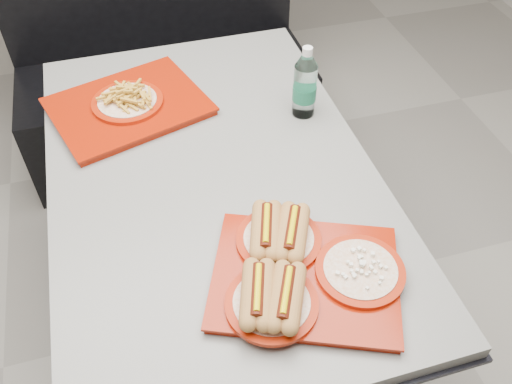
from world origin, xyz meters
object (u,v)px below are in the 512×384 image
object	(u,v)px
diner_table	(215,210)
booth_bench	(164,69)
tray_far	(128,103)
water_bottle	(305,86)
tray_near	(298,270)

from	to	relation	value
diner_table	booth_bench	world-z (taller)	booth_bench
diner_table	tray_far	xyz separation A→B (m)	(-0.19, 0.35, 0.19)
tray_far	water_bottle	world-z (taller)	water_bottle
diner_table	water_bottle	distance (m)	0.46
tray_near	water_bottle	xyz separation A→B (m)	(0.23, 0.60, 0.07)
diner_table	tray_near	xyz separation A→B (m)	(0.11, -0.42, 0.20)
booth_bench	tray_near	world-z (taller)	booth_bench
tray_far	tray_near	bearing A→B (deg)	-68.48
diner_table	tray_far	world-z (taller)	tray_far
booth_bench	water_bottle	distance (m)	1.07
booth_bench	tray_near	distance (m)	1.56
booth_bench	water_bottle	size ratio (longest dim) A/B	5.80
tray_near	water_bottle	size ratio (longest dim) A/B	2.25
tray_far	water_bottle	bearing A→B (deg)	-17.53
tray_near	tray_far	xyz separation A→B (m)	(-0.30, 0.76, -0.01)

